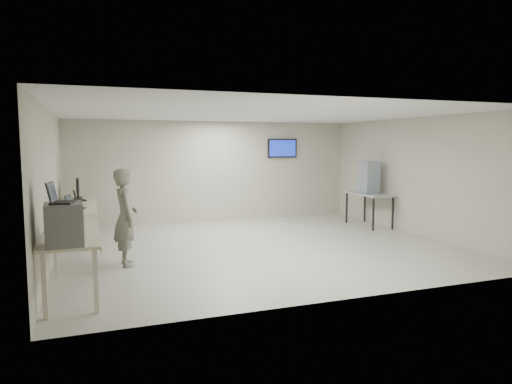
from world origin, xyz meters
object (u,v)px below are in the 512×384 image
object	(u,v)px
side_table	(369,196)
workbench	(76,218)
soldier	(126,217)
equipment_box	(64,224)

from	to	relation	value
side_table	workbench	bearing A→B (deg)	-169.53
soldier	side_table	bearing A→B (deg)	-77.14
workbench	equipment_box	xyz separation A→B (m)	(-0.06, -2.75, 0.34)
soldier	equipment_box	bearing A→B (deg)	154.06
workbench	soldier	bearing A→B (deg)	-33.55
workbench	side_table	xyz separation A→B (m)	(7.19, 1.33, -0.02)
workbench	soldier	distance (m)	1.00
workbench	side_table	size ratio (longest dim) A/B	4.11
workbench	soldier	xyz separation A→B (m)	(0.84, -0.55, 0.04)
equipment_box	side_table	xyz separation A→B (m)	(7.25, 4.08, -0.36)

